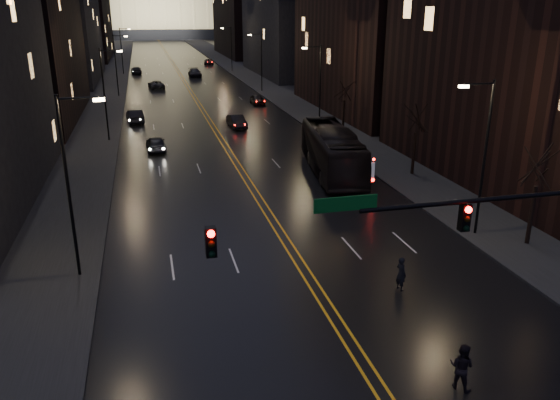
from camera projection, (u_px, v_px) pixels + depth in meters
ground at (364, 365)px, 20.38m from camera, size 900.00×900.00×0.00m
road at (171, 60)px, 139.43m from camera, size 20.00×320.00×0.02m
sidewalk_left at (114, 61)px, 136.25m from camera, size 8.00×320.00×0.16m
sidewalk_right at (225, 59)px, 142.56m from camera, size 8.00×320.00×0.16m
center_line at (171, 60)px, 139.42m from camera, size 0.62×320.00×0.01m
building_left_far at (59, 24)px, 96.57m from camera, size 12.00×34.00×20.00m
building_left_dist at (83, 11)px, 139.87m from camera, size 12.00×40.00×24.00m
building_right_near at (539, 17)px, 39.43m from camera, size 12.00×26.00×24.00m
building_right_mid at (288, 6)px, 105.04m from camera, size 12.00×34.00×26.00m
building_right_dist at (244, 14)px, 149.66m from camera, size 12.00×40.00×22.00m
traffic_signal at (522, 224)px, 20.01m from camera, size 17.29×0.45×7.00m
streetlamp_right_near at (482, 151)px, 30.28m from camera, size 2.13×0.25×9.00m
streetlamp_left_near at (71, 179)px, 25.41m from camera, size 2.13×0.25×9.00m
streetlamp_right_mid at (319, 83)px, 57.75m from camera, size 2.13×0.25×9.00m
streetlamp_left_mid at (106, 90)px, 52.88m from camera, size 2.13×0.25×9.00m
streetlamp_right_far at (260, 59)px, 85.23m from camera, size 2.13×0.25×9.00m
streetlamp_left_far at (117, 62)px, 80.36m from camera, size 2.13×0.25×9.00m
streetlamp_right_dist at (231, 47)px, 112.70m from camera, size 2.13×0.25×9.00m
streetlamp_left_dist at (122, 48)px, 107.83m from camera, size 2.13×0.25×9.00m
tree_right_near at (539, 168)px, 29.13m from camera, size 2.40×2.40×6.65m
tree_right_mid at (416, 119)px, 41.95m from camera, size 2.40×2.40×6.65m
tree_right_far at (344, 90)px, 56.60m from camera, size 2.40×2.40×6.65m
bus at (332, 151)px, 43.65m from camera, size 4.82×13.37×3.64m
oncoming_car_a at (156, 144)px, 50.61m from camera, size 1.88×4.27×1.43m
oncoming_car_b at (135, 116)px, 63.26m from camera, size 2.17×4.78×1.52m
oncoming_car_c at (156, 84)px, 90.17m from camera, size 2.86×5.05×1.33m
oncoming_car_d at (136, 70)px, 110.41m from camera, size 2.22×4.90×1.39m
receding_car_a at (237, 121)px, 60.52m from camera, size 1.80×4.38×1.41m
receding_car_b at (257, 100)px, 75.17m from camera, size 1.66×4.00×1.35m
receding_car_c at (195, 73)px, 105.10m from camera, size 2.30×5.47×1.58m
receding_car_d at (209, 62)px, 128.53m from camera, size 2.62×4.88×1.30m
pedestrian_a at (401, 274)px, 25.54m from camera, size 0.54×0.69×1.68m
pedestrian_b at (461, 367)px, 18.87m from camera, size 0.90×0.96×1.76m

